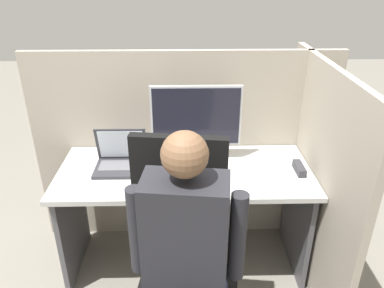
# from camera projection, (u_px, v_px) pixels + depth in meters

# --- Properties ---
(cubicle_panel_back) EXTENTS (2.01, 0.05, 1.36)m
(cubicle_panel_back) POSITION_uv_depth(u_px,v_px,m) (185.00, 150.00, 2.56)
(cubicle_panel_back) COLOR gray
(cubicle_panel_back) RESTS_ON ground
(cubicle_panel_right) EXTENTS (0.04, 1.26, 1.36)m
(cubicle_panel_right) POSITION_uv_depth(u_px,v_px,m) (317.00, 180.00, 2.21)
(cubicle_panel_right) COLOR gray
(cubicle_panel_right) RESTS_ON ground
(desk) EXTENTS (1.51, 0.63, 0.72)m
(desk) POSITION_uv_depth(u_px,v_px,m) (185.00, 194.00, 2.31)
(desk) COLOR #B7B7B2
(desk) RESTS_ON ground
(paper_box) EXTENTS (0.31, 0.25, 0.05)m
(paper_box) POSITION_uv_depth(u_px,v_px,m) (196.00, 155.00, 2.34)
(paper_box) COLOR white
(paper_box) RESTS_ON desk
(monitor) EXTENTS (0.54, 0.20, 0.42)m
(monitor) POSITION_uv_depth(u_px,v_px,m) (196.00, 119.00, 2.24)
(monitor) COLOR #B2B2B7
(monitor) RESTS_ON paper_box
(laptop) EXTENTS (0.30, 0.23, 0.24)m
(laptop) POSITION_uv_depth(u_px,v_px,m) (121.00, 161.00, 2.24)
(laptop) COLOR #2D2D33
(laptop) RESTS_ON desk
(mouse) EXTENTS (0.06, 0.05, 0.03)m
(mouse) POSITION_uv_depth(u_px,v_px,m) (153.00, 171.00, 2.19)
(mouse) COLOR silver
(mouse) RESTS_ON desk
(stapler) EXTENTS (0.04, 0.15, 0.05)m
(stapler) POSITION_uv_depth(u_px,v_px,m) (300.00, 168.00, 2.20)
(stapler) COLOR #2D2D33
(stapler) RESTS_ON desk
(carrot_toy) EXTENTS (0.04, 0.13, 0.04)m
(carrot_toy) POSITION_uv_depth(u_px,v_px,m) (221.00, 189.00, 2.02)
(carrot_toy) COLOR orange
(carrot_toy) RESTS_ON desk
(office_chair) EXTENTS (0.54, 0.59, 1.17)m
(office_chair) POSITION_uv_depth(u_px,v_px,m) (184.00, 262.00, 1.73)
(office_chair) COLOR black
(office_chair) RESTS_ON ground
(person) EXTENTS (0.48, 0.49, 1.30)m
(person) POSITION_uv_depth(u_px,v_px,m) (189.00, 264.00, 1.50)
(person) COLOR #282D4C
(person) RESTS_ON ground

